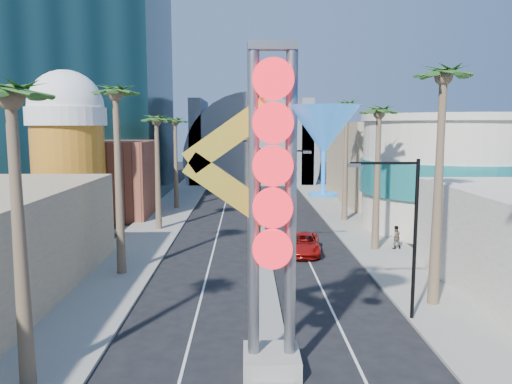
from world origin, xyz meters
name	(u,v)px	position (x,y,z in m)	size (l,w,h in m)	color
sidewalk_west	(163,219)	(-9.50, 35.00, 0.07)	(5.00, 100.00, 0.15)	gray
sidewalk_east	(347,219)	(9.50, 35.00, 0.07)	(5.00, 100.00, 0.15)	gray
median	(255,214)	(0.00, 38.00, 0.07)	(1.60, 84.00, 0.15)	gray
hotel_tower	(82,6)	(-22.00, 52.00, 25.00)	(20.00, 20.00, 50.00)	black
brick_filler_west	(105,178)	(-16.00, 38.00, 4.00)	(10.00, 10.00, 8.00)	brown
filler_east	(378,162)	(16.00, 48.00, 5.00)	(10.00, 20.00, 10.00)	tan
beer_mug	(68,145)	(-17.00, 30.00, 7.84)	(7.00, 7.00, 14.50)	#B65718
turquoise_building	(451,173)	(18.00, 30.00, 5.25)	(16.60, 16.60, 10.60)	beige
canopy	(251,156)	(0.00, 72.00, 4.31)	(22.00, 16.00, 22.00)	slate
neon_sign	(294,186)	(0.82, 2.96, 7.31)	(6.53, 2.60, 12.55)	gray
streetlight_0	(267,192)	(0.55, 20.00, 4.88)	(3.79, 0.25, 8.00)	black
streetlight_1	(249,166)	(-0.55, 44.00, 4.88)	(3.79, 0.25, 8.00)	black
streetlight_2	(406,225)	(6.72, 8.00, 4.83)	(3.45, 0.25, 8.00)	black
palm_0	(11,114)	(-9.00, 2.00, 9.93)	(2.40, 2.40, 11.70)	brown
palm_1	(116,105)	(-9.00, 16.00, 10.82)	(2.40, 2.40, 12.70)	brown
palm_2	(156,127)	(-9.00, 30.00, 9.48)	(2.40, 2.40, 11.20)	brown
palm_3	(175,127)	(-9.00, 42.00, 9.48)	(2.40, 2.40, 11.20)	brown
palm_5	(443,92)	(9.00, 10.00, 11.27)	(2.40, 2.40, 13.20)	brown
palm_6	(379,121)	(9.00, 22.00, 9.93)	(2.40, 2.40, 11.70)	brown
palm_7	(347,113)	(9.00, 34.00, 10.82)	(2.40, 2.40, 12.70)	brown
red_pickup	(303,244)	(3.32, 21.19, 0.76)	(2.51, 5.43, 1.51)	#A20F0C
pedestrian_b	(395,237)	(10.57, 22.00, 1.05)	(0.87, 0.68, 1.79)	gray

